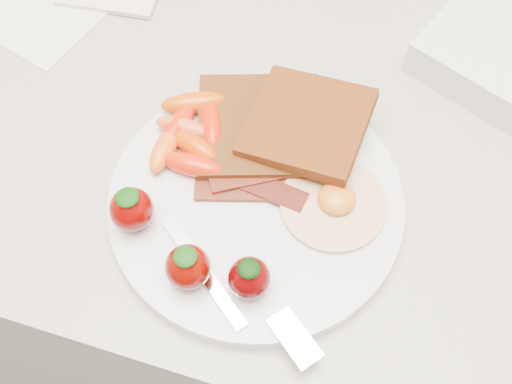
# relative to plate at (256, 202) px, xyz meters

# --- Properties ---
(counter) EXTENTS (2.00, 0.60, 0.90)m
(counter) POSITION_rel_plate_xyz_m (-0.01, 0.13, -0.46)
(counter) COLOR gray
(counter) RESTS_ON ground
(plate) EXTENTS (0.27, 0.27, 0.02)m
(plate) POSITION_rel_plate_xyz_m (0.00, 0.00, 0.00)
(plate) COLOR silver
(plate) RESTS_ON counter
(toast_lower) EXTENTS (0.15, 0.15, 0.01)m
(toast_lower) POSITION_rel_plate_xyz_m (-0.02, 0.07, 0.02)
(toast_lower) COLOR #4C200F
(toast_lower) RESTS_ON plate
(toast_upper) EXTENTS (0.11, 0.11, 0.03)m
(toast_upper) POSITION_rel_plate_xyz_m (0.03, 0.08, 0.03)
(toast_upper) COLOR #3A230D
(toast_upper) RESTS_ON toast_lower
(fried_egg) EXTENTS (0.12, 0.12, 0.02)m
(fried_egg) POSITION_rel_plate_xyz_m (0.07, 0.01, 0.01)
(fried_egg) COLOR beige
(fried_egg) RESTS_ON plate
(bacon_strips) EXTENTS (0.10, 0.07, 0.01)m
(bacon_strips) POSITION_rel_plate_xyz_m (-0.01, 0.01, 0.01)
(bacon_strips) COLOR #440303
(bacon_strips) RESTS_ON plate
(baby_carrots) EXTENTS (0.09, 0.11, 0.02)m
(baby_carrots) POSITION_rel_plate_xyz_m (-0.08, 0.04, 0.02)
(baby_carrots) COLOR #EA4E1D
(baby_carrots) RESTS_ON plate
(strawberries) EXTENTS (0.15, 0.07, 0.05)m
(strawberries) POSITION_rel_plate_xyz_m (-0.04, -0.08, 0.03)
(strawberries) COLOR #5E0100
(strawberries) RESTS_ON plate
(fork) EXTENTS (0.17, 0.10, 0.00)m
(fork) POSITION_rel_plate_xyz_m (0.02, -0.10, 0.01)
(fork) COLOR silver
(fork) RESTS_ON plate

